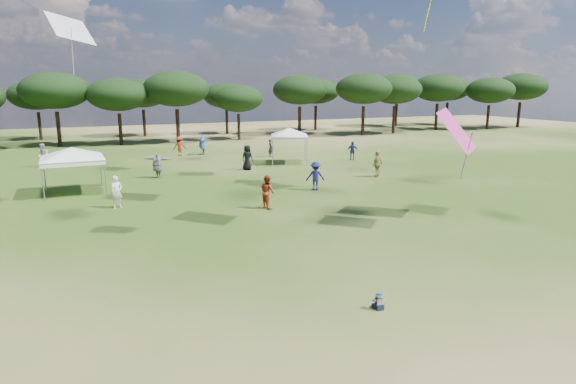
% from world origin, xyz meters
% --- Properties ---
extents(ground, '(140.00, 140.00, 0.00)m').
position_xyz_m(ground, '(0.00, 0.00, 0.00)').
color(ground, '#365118').
rests_on(ground, ground).
extents(tree_line, '(108.78, 17.63, 7.77)m').
position_xyz_m(tree_line, '(2.39, 47.41, 5.42)').
color(tree_line, black).
rests_on(tree_line, ground).
extents(tent_left, '(6.64, 6.64, 2.92)m').
position_xyz_m(tent_left, '(-7.07, 21.47, 2.50)').
color(tent_left, gray).
rests_on(tent_left, ground).
extents(tent_right, '(5.23, 5.23, 3.10)m').
position_xyz_m(tent_right, '(8.52, 26.45, 2.67)').
color(tent_right, gray).
rests_on(tent_right, ground).
extents(toddler, '(0.34, 0.37, 0.49)m').
position_xyz_m(toddler, '(0.51, 2.15, 0.22)').
color(toddler, black).
rests_on(toddler, ground).
extents(festival_crowd, '(29.65, 21.78, 1.82)m').
position_xyz_m(festival_crowd, '(0.01, 24.95, 0.85)').
color(festival_crowd, '#2F3035').
rests_on(festival_crowd, ground).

